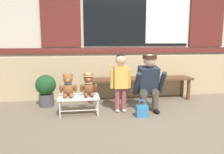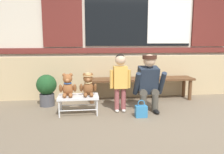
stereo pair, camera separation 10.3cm
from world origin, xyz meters
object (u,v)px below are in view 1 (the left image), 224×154
Objects in this scene: adult_crouching at (149,82)px; potted_plant at (46,89)px; teddy_bear_with_hat at (89,85)px; handbag_on_ground at (142,111)px; small_display_bench at (79,98)px; child_standing at (121,76)px; teddy_bear_plain at (68,86)px; wooden_bench_long at (140,81)px.

potted_plant is at bearing 163.52° from adult_crouching.
handbag_on_ground is at bearing -19.34° from teddy_bear_with_hat.
small_display_bench is at bearing -179.23° from teddy_bear_with_hat.
teddy_bear_with_hat is 1.34× the size of handbag_on_ground.
teddy_bear_with_hat is at bearing -177.06° from child_standing.
adult_crouching is at bearing 56.56° from handbag_on_ground.
small_display_bench is at bearing -177.57° from child_standing.
potted_plant is (-1.53, 0.82, 0.23)m from handbag_on_ground.
potted_plant is (-0.73, 0.54, -0.15)m from teddy_bear_with_hat.
adult_crouching is 0.53m from handbag_on_ground.
small_display_bench is 0.76m from child_standing.
adult_crouching is (1.00, 0.02, 0.01)m from teddy_bear_with_hat.
teddy_bear_plain is at bearing 179.49° from small_display_bench.
teddy_bear_plain is (-0.16, 0.00, 0.20)m from small_display_bench.
handbag_on_ground is (-0.20, -0.30, -0.38)m from adult_crouching.
handbag_on_ground is at bearing -14.04° from teddy_bear_plain.
potted_plant is (-1.26, 0.51, -0.27)m from child_standing.
teddy_bear_plain and teddy_bear_with_hat have the same top height.
adult_crouching is at bearing -93.77° from wooden_bench_long.
wooden_bench_long is 1.27m from teddy_bear_with_hat.
handbag_on_ground is at bearing -47.97° from child_standing.
handbag_on_ground is (0.96, -0.28, -0.17)m from small_display_bench.
wooden_bench_long is 1.55m from teddy_bear_plain.
child_standing is at bearing 179.50° from adult_crouching.
teddy_bear_with_hat is at bearing -145.46° from wooden_bench_long.
potted_plant is (-1.73, 0.51, -0.16)m from adult_crouching.
small_display_bench is 0.67× the size of child_standing.
child_standing is 0.65m from handbag_on_ground.
child_standing reaches higher than adult_crouching.
child_standing is at bearing 2.43° from small_display_bench.
child_standing is (0.68, 0.03, 0.33)m from small_display_bench.
child_standing is (0.84, 0.03, 0.13)m from teddy_bear_plain.
small_display_bench is 2.35× the size of handbag_on_ground.
teddy_bear_with_hat is 0.64× the size of potted_plant.
child_standing reaches higher than wooden_bench_long.
teddy_bear_with_hat reaches higher than small_display_bench.
teddy_bear_with_hat reaches higher than potted_plant.
child_standing reaches higher than small_display_bench.
teddy_bear_with_hat is at bearing 160.66° from handbag_on_ground.
teddy_bear_plain reaches higher than small_display_bench.
adult_crouching is (-0.05, -0.70, 0.11)m from wooden_bench_long.
handbag_on_ground is at bearing -16.19° from small_display_bench.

